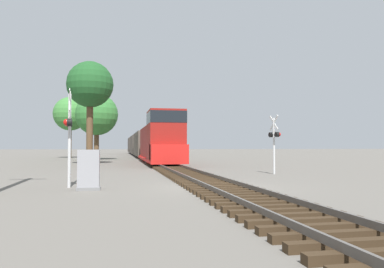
% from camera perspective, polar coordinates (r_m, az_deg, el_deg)
% --- Properties ---
extents(ground_plane, '(400.00, 400.00, 0.00)m').
position_cam_1_polar(ground_plane, '(15.32, 3.39, -8.09)').
color(ground_plane, '#666059').
extents(rail_track_bed, '(2.60, 160.00, 0.31)m').
position_cam_1_polar(rail_track_bed, '(15.31, 3.39, -7.59)').
color(rail_track_bed, '#382819').
rests_on(rail_track_bed, ground).
extents(freight_train, '(2.89, 68.27, 4.57)m').
position_cam_1_polar(freight_train, '(60.73, -7.63, -1.60)').
color(freight_train, maroon).
rests_on(freight_train, ground).
extents(crossing_signal_near, '(0.40, 1.01, 3.94)m').
position_cam_1_polar(crossing_signal_near, '(15.80, -18.27, 0.96)').
color(crossing_signal_near, silver).
rests_on(crossing_signal_near, ground).
extents(crossing_signal_far, '(0.43, 1.01, 3.51)m').
position_cam_1_polar(crossing_signal_far, '(22.81, 12.43, -0.62)').
color(crossing_signal_far, silver).
rests_on(crossing_signal_far, ground).
extents(relay_cabinet, '(0.88, 0.61, 1.53)m').
position_cam_1_polar(relay_cabinet, '(14.76, -15.47, -5.33)').
color(relay_cabinet, slate).
rests_on(relay_cabinet, ground).
extents(tree_far_right, '(4.14, 4.14, 9.30)m').
position_cam_1_polar(tree_far_right, '(35.12, -15.27, 7.11)').
color(tree_far_right, brown).
rests_on(tree_far_right, ground).
extents(tree_mid_background, '(5.15, 5.15, 8.15)m').
position_cam_1_polar(tree_mid_background, '(47.36, -14.32, 2.88)').
color(tree_mid_background, brown).
rests_on(tree_mid_background, ground).
extents(tree_deep_background, '(4.75, 4.75, 8.62)m').
position_cam_1_polar(tree_deep_background, '(55.61, -18.04, 2.92)').
color(tree_deep_background, brown).
rests_on(tree_deep_background, ground).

